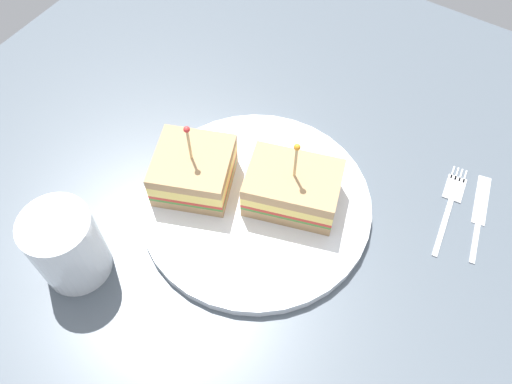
{
  "coord_description": "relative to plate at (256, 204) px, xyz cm",
  "views": [
    {
      "loc": [
        -17.18,
        27.09,
        52.09
      ],
      "look_at": [
        0.0,
        0.0,
        3.27
      ],
      "focal_mm": 36.78,
      "sensor_mm": 36.0,
      "label": 1
    }
  ],
  "objects": [
    {
      "name": "fork",
      "position": [
        -18.87,
        -13.16,
        -0.46
      ],
      "size": [
        2.97,
        13.11,
        0.35
      ],
      "color": "silver",
      "rests_on": "ground_plane"
    },
    {
      "name": "drink_glass",
      "position": [
        12.23,
        16.61,
        3.7
      ],
      "size": [
        7.17,
        7.17,
        9.22
      ],
      "color": "#B74C33",
      "rests_on": "ground_plane"
    },
    {
      "name": "sandwich_half_back",
      "position": [
        7.39,
        1.59,
        3.11
      ],
      "size": [
        10.89,
        10.74,
        10.01
      ],
      "color": "tan",
      "rests_on": "plate"
    },
    {
      "name": "ground_plane",
      "position": [
        0.0,
        0.0,
        -1.64
      ],
      "size": [
        93.08,
        93.08,
        2.0
      ],
      "primitive_type": "cube",
      "color": "#4C5660"
    },
    {
      "name": "plate",
      "position": [
        0.0,
        0.0,
        0.0
      ],
      "size": [
        26.5,
        26.5,
        1.27
      ],
      "primitive_type": "cylinder",
      "color": "white",
      "rests_on": "ground_plane"
    },
    {
      "name": "knife",
      "position": [
        -22.3,
        -13.21,
        -0.46
      ],
      "size": [
        3.61,
        12.18,
        0.35
      ],
      "color": "silver",
      "rests_on": "ground_plane"
    },
    {
      "name": "sandwich_half_front",
      "position": [
        -3.34,
        -2.37,
        3.13
      ],
      "size": [
        11.79,
        9.77,
        10.15
      ],
      "color": "tan",
      "rests_on": "plate"
    }
  ]
}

